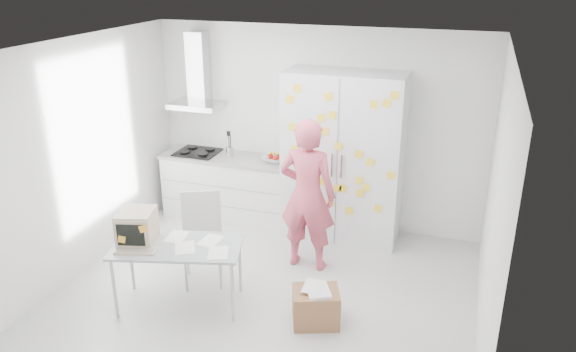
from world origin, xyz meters
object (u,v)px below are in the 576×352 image
(person, at_px, (307,195))
(chair, at_px, (202,232))
(desk, at_px, (151,235))
(cardboard_box, at_px, (316,306))

(person, distance_m, chair, 1.28)
(desk, relative_size, cardboard_box, 2.58)
(person, height_order, cardboard_box, person)
(person, height_order, desk, person)
(person, bearing_deg, desk, 44.84)
(person, bearing_deg, cardboard_box, 112.21)
(person, xyz_separation_m, cardboard_box, (0.43, -1.08, -0.73))
(chair, xyz_separation_m, cardboard_box, (1.47, -0.42, -0.39))
(cardboard_box, bearing_deg, person, 111.48)
(cardboard_box, bearing_deg, desk, -173.92)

